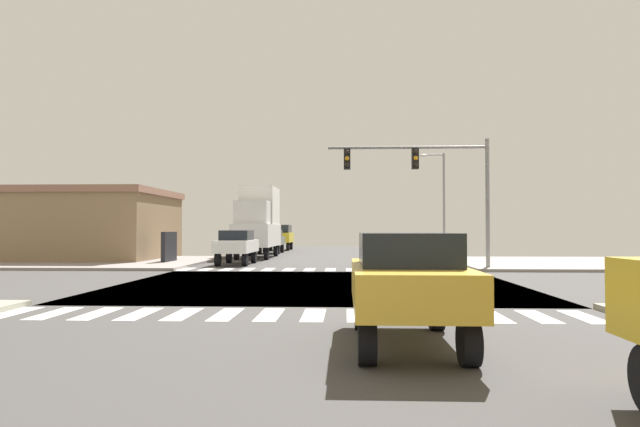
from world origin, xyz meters
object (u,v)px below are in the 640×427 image
at_px(bank_building, 40,225).
at_px(suv_crossing_1, 281,235).
at_px(box_truck_nearside_1, 258,220).
at_px(sedan_queued_2, 237,244).
at_px(sedan_leading_3, 271,239).
at_px(street_lamp, 440,194).
at_px(traffic_signal_mast, 424,172).
at_px(sedan_farside_1, 407,278).

distance_m(bank_building, suv_crossing_1, 22.33).
bearing_deg(box_truck_nearside_1, suv_crossing_1, -90.00).
bearing_deg(sedan_queued_2, sedan_leading_3, -90.00).
bearing_deg(street_lamp, sedan_leading_3, 155.09).
relative_size(traffic_signal_mast, sedan_queued_2, 1.81).
bearing_deg(traffic_signal_mast, suv_crossing_1, 111.08).
xyz_separation_m(box_truck_nearside_1, sedan_leading_3, (0.00, 7.00, -1.45)).
bearing_deg(box_truck_nearside_1, sedan_queued_2, 90.00).
bearing_deg(sedan_farside_1, sedan_queued_2, 107.94).
xyz_separation_m(traffic_signal_mast, bank_building, (-22.95, 7.30, -2.50)).
height_order(street_lamp, box_truck_nearside_1, street_lamp).
bearing_deg(sedan_farside_1, traffic_signal_mast, 81.39).
relative_size(traffic_signal_mast, street_lamp, 1.08).
relative_size(bank_building, sedan_farside_1, 4.04).
bearing_deg(street_lamp, box_truck_nearside_1, -174.66).
bearing_deg(suv_crossing_1, bank_building, 53.73).
bearing_deg(bank_building, street_lamp, 10.94).
xyz_separation_m(street_lamp, box_truck_nearside_1, (-12.55, -1.17, -1.82)).
height_order(traffic_signal_mast, bank_building, traffic_signal_mast).
distance_m(traffic_signal_mast, sedan_queued_2, 10.95).
distance_m(suv_crossing_1, sedan_leading_3, 7.19).
bearing_deg(suv_crossing_1, box_truck_nearside_1, 90.00).
bearing_deg(traffic_signal_mast, sedan_farside_1, -98.61).
distance_m(traffic_signal_mast, bank_building, 24.21).
relative_size(bank_building, box_truck_nearside_1, 2.41).
xyz_separation_m(bank_building, sedan_leading_3, (13.20, 10.80, -1.09)).
relative_size(traffic_signal_mast, sedan_leading_3, 1.81).
bearing_deg(box_truck_nearside_1, traffic_signal_mast, 131.29).
bearing_deg(traffic_signal_mast, sedan_queued_2, 160.53).
xyz_separation_m(sedan_farside_1, sedan_leading_3, (-7.00, 36.28, 0.00)).
relative_size(sedan_farside_1, sedan_queued_2, 1.00).
bearing_deg(box_truck_nearside_1, street_lamp, -174.66).
distance_m(bank_building, sedan_farside_1, 32.53).
height_order(box_truck_nearside_1, suv_crossing_1, box_truck_nearside_1).
bearing_deg(sedan_leading_3, sedan_farside_1, 100.92).
xyz_separation_m(traffic_signal_mast, sedan_leading_3, (-9.75, 18.10, -3.59)).
xyz_separation_m(traffic_signal_mast, sedan_queued_2, (-9.75, 3.45, -3.59)).
bearing_deg(sedan_queued_2, traffic_signal_mast, 160.53).
xyz_separation_m(traffic_signal_mast, suv_crossing_1, (-9.75, 25.29, -3.31)).
height_order(bank_building, suv_crossing_1, bank_building).
bearing_deg(box_truck_nearside_1, bank_building, 16.06).
bearing_deg(street_lamp, sedan_farside_1, -100.33).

